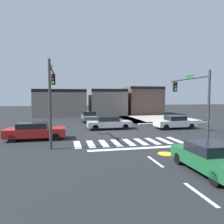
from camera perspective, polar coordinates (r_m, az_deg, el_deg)
name	(u,v)px	position (r m, az deg, el deg)	size (l,w,h in m)	color
ground_plane	(115,132)	(21.10, 0.91, -5.43)	(120.00, 120.00, 0.00)	#232628
crosswalk_near	(129,142)	(16.83, 4.44, -7.94)	(8.32, 2.50, 0.01)	silver
lane_markings	(212,183)	(10.14, 24.81, -16.69)	(6.80, 24.25, 0.01)	white
bike_detector_marking	(166,154)	(13.95, 14.02, -10.64)	(1.01, 1.01, 0.01)	yellow
curb_corner_northeast	(157,119)	(32.67, 11.72, -1.92)	(10.00, 10.60, 0.15)	#B2AA9E
storefront_row	(100,102)	(39.96, -3.12, 2.71)	(23.02, 6.91, 5.24)	gray
traffic_signal_southeast	(191,93)	(19.61, 20.22, 4.82)	(0.32, 6.06, 5.49)	#383A3D
traffic_signal_southwest	(52,88)	(16.93, -15.66, 6.22)	(0.32, 5.59, 5.99)	#383A3D
car_white	(175,122)	(24.43, 16.28, -2.58)	(4.28, 1.93, 1.42)	white
car_silver	(109,123)	(23.02, -0.82, -2.86)	(4.66, 1.72, 1.38)	#B7BABF
car_red	(35,131)	(18.63, -19.68, -4.75)	(4.74, 1.77, 1.40)	red
car_gray	(89,116)	(30.19, -6.05, -1.18)	(1.94, 4.57, 1.40)	slate
car_green	(210,158)	(11.23, 24.41, -10.95)	(1.79, 4.16, 1.38)	#1E6638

